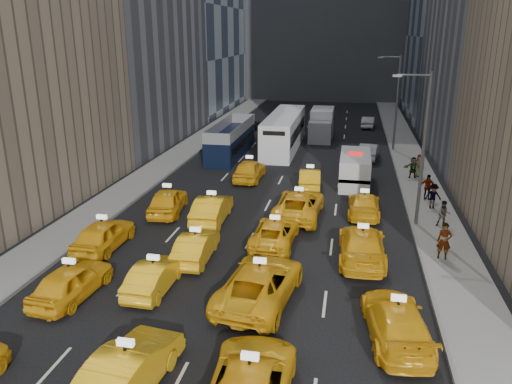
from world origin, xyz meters
The scene contains 38 objects.
ground centered at (0.00, 0.00, 0.00)m, with size 160.00×160.00×0.00m, color black.
sidewalk_west centered at (-10.50, 25.00, 0.07)m, with size 3.00×90.00×0.15m, color gray.
sidewalk_east centered at (10.50, 25.00, 0.07)m, with size 3.00×90.00×0.15m, color gray.
curb_west centered at (-9.05, 25.00, 0.09)m, with size 0.15×90.00×0.18m, color slate.
curb_east centered at (9.05, 25.00, 0.09)m, with size 0.15×90.00×0.18m, color slate.
streetlight_near centered at (9.18, 12.00, 4.92)m, with size 2.15×0.22×9.00m.
streetlight_far centered at (9.18, 32.00, 4.92)m, with size 2.15×0.22×9.00m.
taxi_1 centered at (-1.37, -4.64, 0.80)m, with size 1.70×4.87×1.60m, color yellow.
taxi_2 centered at (2.57, -4.48, 0.76)m, with size 2.53×5.50×1.53m, color yellow.
taxi_4 centered at (-6.35, 0.48, 0.76)m, with size 1.80×4.47×1.52m, color yellow.
taxi_5 centered at (-3.08, 1.80, 0.69)m, with size 1.45×4.17×1.37m, color yellow.
taxi_6 centered at (1.72, 1.77, 0.83)m, with size 2.76×5.99×1.67m, color yellow.
taxi_7 centered at (7.26, -0.04, 0.76)m, with size 2.12×5.21×1.51m, color yellow.
taxi_8 centered at (-7.43, 5.52, 0.79)m, with size 1.86×4.63×1.58m, color yellow.
taxi_9 centered at (-2.20, 5.17, 0.71)m, with size 1.50×4.30×1.42m, color yellow.
taxi_10 centered at (1.42, 7.85, 0.66)m, with size 2.20×4.77×1.33m, color yellow.
taxi_11 centered at (6.05, 6.69, 0.82)m, with size 2.28×5.62×1.63m, color yellow.
taxi_12 centered at (-6.01, 11.37, 0.81)m, with size 1.91×4.76×1.62m, color yellow.
taxi_13 centered at (-2.87, 10.52, 0.80)m, with size 1.69×4.85×1.60m, color yellow.
taxi_14 centered at (2.25, 12.20, 0.81)m, with size 2.70×5.85×1.63m, color yellow.
taxi_15 centered at (6.25, 13.35, 0.69)m, with size 1.95×4.79×1.39m, color yellow.
taxi_16 centered at (-2.40, 19.61, 0.82)m, with size 1.93×4.79×1.63m, color yellow.
taxi_17 centered at (2.40, 18.50, 0.71)m, with size 1.51×4.33×1.43m, color yellow.
nypd_van centered at (5.63, 20.09, 1.12)m, with size 2.28×5.78×2.47m.
double_decker centered at (-5.71, 27.24, 1.51)m, with size 3.06×10.62×3.05m.
city_bus centered at (-1.24, 30.94, 1.70)m, with size 3.28×13.32×3.42m.
box_truck centered at (2.05, 36.54, 1.53)m, with size 3.12×7.02×3.10m.
misc_car_0 centered at (6.85, 28.13, 0.73)m, with size 1.54×4.41×1.45m, color #B0B4B8.
misc_car_1 centered at (-6.64, 39.05, 0.70)m, with size 2.32×5.04×1.40m, color black.
misc_car_2 centered at (1.84, 45.39, 0.74)m, with size 2.06×5.07×1.47m, color slate.
misc_car_3 centered at (-2.63, 45.48, 0.71)m, with size 1.68×4.18×1.42m, color black.
misc_car_4 centered at (7.16, 43.92, 0.68)m, with size 1.44×4.13×1.36m, color #9CA0A3.
pedestrian_0 centered at (10.08, 7.31, 1.10)m, with size 0.69×0.45×1.90m, color gray.
pedestrian_1 centered at (10.78, 11.82, 0.94)m, with size 0.77×0.42×1.58m, color gray.
pedestrian_2 centered at (10.62, 15.00, 0.98)m, with size 1.07×0.44×1.65m, color gray.
pedestrian_3 centered at (10.50, 16.89, 1.02)m, with size 1.02×0.47×1.74m, color gray.
pedestrian_4 centered at (10.60, 22.69, 1.02)m, with size 0.85×0.47×1.75m, color gray.
pedestrian_5 centered at (10.11, 22.12, 0.97)m, with size 1.53×0.44×1.65m, color gray.
Camera 1 is at (5.16, -17.00, 11.10)m, focal length 35.00 mm.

